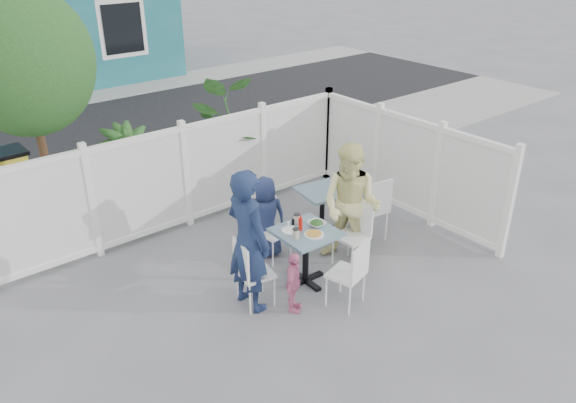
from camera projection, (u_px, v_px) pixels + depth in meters
ground at (280, 297)px, 7.05m from camera, size 80.00×80.00×0.00m
near_sidewalk at (144, 195)px, 9.69m from camera, size 24.00×2.60×0.01m
street at (67, 139)px, 12.26m from camera, size 24.00×5.00×0.01m
far_sidewalk at (24, 107)px, 14.42m from camera, size 24.00×1.60×0.01m
fence_back at (186, 178)px, 8.43m from camera, size 5.86×0.08×1.60m
fence_right at (405, 167)px, 8.82m from camera, size 0.08×3.66×1.60m
tree at (25, 63)px, 7.29m from camera, size 1.80×1.62×3.59m
utility_cabinet at (9, 193)px, 8.42m from camera, size 0.65×0.48×1.18m
potted_shrub_a at (128, 175)px, 8.58m from camera, size 0.91×0.91×1.54m
potted_shrub_b at (236, 140)px, 9.55m from camera, size 2.15×2.16×1.81m
main_table at (306, 243)px, 7.10m from camera, size 0.74×0.74×0.76m
spare_table at (322, 200)px, 8.31m from camera, size 0.76×0.76×0.70m
chair_left at (250, 269)px, 6.68m from camera, size 0.45×0.47×0.89m
chair_right at (355, 229)px, 7.55m from camera, size 0.42×0.43×0.89m
chair_back at (271, 225)px, 7.71m from camera, size 0.41×0.39×0.84m
chair_near at (352, 270)px, 6.66m from camera, size 0.49×0.48×0.89m
chair_spare at (373, 205)px, 8.06m from camera, size 0.51×0.50×0.99m
man at (248, 241)px, 6.53m from camera, size 0.47×0.68×1.79m
woman at (351, 206)px, 7.43m from camera, size 0.92×1.02×1.71m
boy at (266, 217)px, 7.71m from camera, size 0.67×0.55×1.17m
toddler at (293, 283)px, 6.63m from camera, size 0.49×0.43×0.79m
plate_main at (314, 235)px, 6.92m from camera, size 0.25×0.25×0.02m
plate_side at (290, 231)px, 7.01m from camera, size 0.22×0.22×0.01m
salad_bowl at (317, 224)px, 7.13m from camera, size 0.22×0.22×0.05m
coffee_cup_a at (296, 234)px, 6.83m from camera, size 0.08×0.08×0.12m
coffee_cup_b at (297, 219)px, 7.17m from camera, size 0.08×0.08×0.12m
ketchup_bottle at (300, 224)px, 7.00m from camera, size 0.05×0.05×0.17m
salt_shaker at (288, 224)px, 7.11m from camera, size 0.03×0.03×0.06m
pepper_shaker at (293, 222)px, 7.15m from camera, size 0.03×0.03×0.08m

